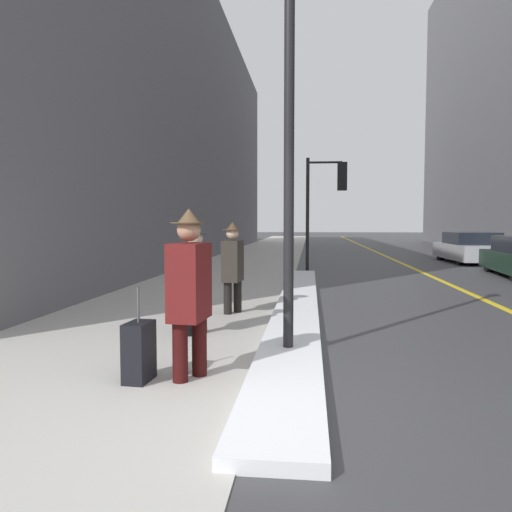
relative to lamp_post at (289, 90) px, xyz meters
The scene contains 12 objects.
ground_plane 3.69m from the lamp_post, 95.74° to the right, with size 160.00×160.00×0.00m, color #38383A.
sidewalk_slab 13.54m from the lamp_post, 99.61° to the left, with size 4.00×80.00×0.01m.
road_centre_stripe 13.89m from the lamp_post, 73.71° to the left, with size 0.16×80.00×0.00m.
snow_bank_curb 4.49m from the lamp_post, 89.66° to the left, with size 0.74×12.31×0.11m.
building_facade_left 19.62m from the lamp_post, 111.81° to the left, with size 6.00×36.00×12.28m.
lamp_post is the anchor object (origin of this frame).
traffic_light_near 10.56m from the lamp_post, 85.43° to the left, with size 1.31×0.32×3.66m.
pedestrian_in_glasses 2.56m from the lamp_post, 133.11° to the right, with size 0.37×0.55×1.72m.
pedestrian_in_fedora 2.79m from the lamp_post, 144.17° to the left, with size 0.33×0.50×1.55m.
pedestrian_with_shoulder_bag 3.63m from the lamp_post, 112.08° to the left, with size 0.34×0.71×1.59m.
parked_car_silver 16.29m from the lamp_post, 65.96° to the left, with size 1.89×4.22×1.20m.
rolling_suitcase 3.34m from the lamp_post, 141.22° to the right, with size 0.25×0.38×0.95m.
Camera 1 is at (0.45, -3.82, 1.58)m, focal length 35.00 mm.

